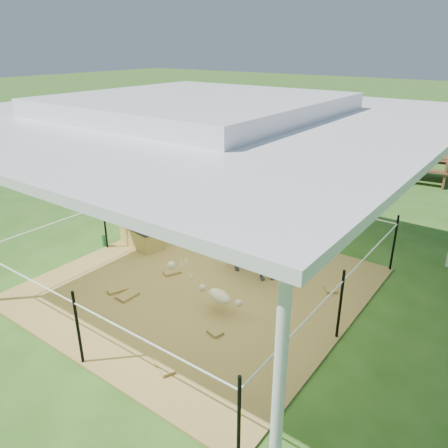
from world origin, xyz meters
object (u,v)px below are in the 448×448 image
Objects in this scene: pony at (250,250)px; picnic_table_near at (418,166)px; woman at (143,203)px; green_bottle at (104,241)px; straw_bale at (142,236)px; foal at (219,294)px.

picnic_table_near is at bearing -5.35° from pony.
woman is 0.55× the size of picnic_table_near.
picnic_table_near reaches higher than green_bottle.
pony is (2.16, 0.21, -0.39)m from woman.
straw_bale is 0.84× the size of foal.
straw_bale is 2.29m from pony.
green_bottle is 8.77m from picnic_table_near.
pony reaches higher than foal.
woman is 1.09m from green_bottle.
foal is 0.55× the size of picnic_table_near.
pony is 1.12m from foal.
woman reaches higher than green_bottle.
straw_bale is 3.60× the size of green_bottle.
straw_bale is 0.71m from green_bottle.
straw_bale is at bearing -81.35° from woman.
pony is at bearing -103.41° from picnic_table_near.
green_bottle is 0.13× the size of picnic_table_near.
woman is 2.59m from foal.
foal is (0.20, -1.09, -0.20)m from pony.
woman reaches higher than pony.
foal is at bearing 78.15° from woman.
straw_bale is 0.83× the size of woman.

